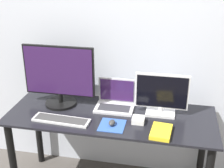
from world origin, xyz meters
The scene contains 10 objects.
wall_back centered at (0.00, 0.67, 1.25)m, with size 7.00×0.05×2.50m.
desk centered at (0.00, 0.30, 0.59)m, with size 1.60×0.61×0.72m.
monitor_left centered at (-0.44, 0.40, 0.97)m, with size 0.57×0.25×0.49m.
monitor_right centered at (0.37, 0.40, 0.88)m, with size 0.40×0.15×0.32m.
laptop centered at (0.01, 0.44, 0.78)m, with size 0.30×0.22×0.22m.
keyboard centered at (-0.34, 0.14, 0.73)m, with size 0.43×0.14×0.02m.
mousepad centered at (0.04, 0.15, 0.72)m, with size 0.18×0.19×0.00m.
mouse centered at (0.04, 0.15, 0.75)m, with size 0.05×0.07×0.04m.
book centered at (0.39, 0.11, 0.74)m, with size 0.15×0.21×0.03m.
power_brick centered at (0.22, 0.23, 0.74)m, with size 0.09×0.09×0.04m.
Camera 1 is at (0.43, -1.76, 1.89)m, focal length 50.00 mm.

